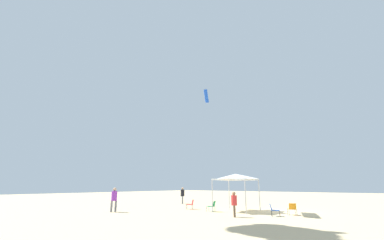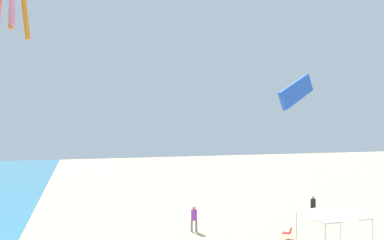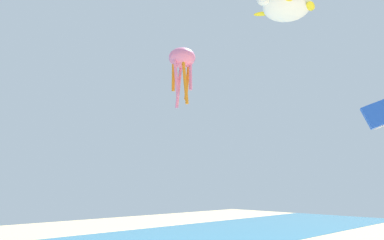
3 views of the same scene
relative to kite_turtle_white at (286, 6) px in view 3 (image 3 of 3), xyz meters
The scene contains 2 objects.
kite_turtle_white is the anchor object (origin of this frame).
kite_octopus_pink 10.65m from the kite_turtle_white, 139.15° to the left, with size 2.28×2.28×5.06m.
Camera 3 is at (-13.96, -1.48, 6.16)m, focal length 33.41 mm.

